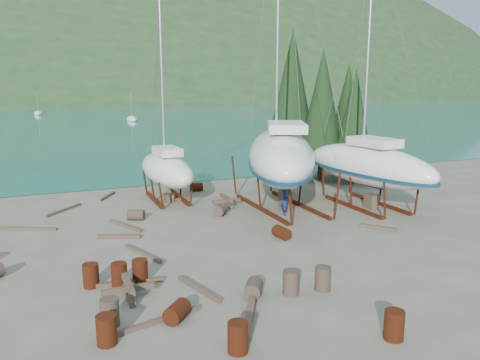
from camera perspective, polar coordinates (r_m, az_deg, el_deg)
name	(u,v)px	position (r m, az deg, el deg)	size (l,w,h in m)	color
ground	(225,251)	(21.03, -1.87, -8.64)	(600.00, 600.00, 0.00)	#605A4B
bay_water	(53,97)	(333.61, -21.87, 9.39)	(700.00, 700.00, 0.00)	#197581
far_hill	(52,97)	(338.61, -21.89, 9.41)	(800.00, 360.00, 110.00)	#20381C
far_house_center	(5,97)	(208.91, -26.69, 9.07)	(6.60, 5.60, 5.60)	beige
far_house_right	(133,96)	(211.77, -12.90, 10.00)	(6.60, 5.60, 5.60)	beige
cypress_near_right	(322,105)	(36.21, 9.99, 9.01)	(3.60, 3.60, 10.00)	black
cypress_mid_right	(354,118)	(35.45, 13.75, 7.40)	(3.06, 3.06, 8.50)	black
cypress_back_left	(292,93)	(37.13, 6.36, 10.51)	(4.14, 4.14, 11.50)	black
cypress_far_right	(347,111)	(38.74, 12.93, 8.18)	(3.24, 3.24, 9.00)	black
moored_boat_mid	(132,119)	(100.16, -13.04, 7.24)	(2.00, 5.00, 6.05)	white
moored_boat_far	(38,113)	(128.65, -23.39, 7.47)	(2.00, 5.00, 6.05)	white
large_sailboat_near	(281,155)	(27.60, 5.01, 3.06)	(8.66, 13.10, 20.01)	white
large_sailboat_far	(368,164)	(28.97, 15.32, 1.86)	(4.02, 10.31, 15.90)	white
small_sailboat_shore	(166,169)	(29.96, -8.97, 1.32)	(2.84, 7.82, 12.31)	white
worker	(285,200)	(26.54, 5.47, -2.46)	(0.63, 0.42, 1.73)	navy
drum_0	(107,330)	(14.38, -15.96, -17.16)	(0.58, 0.58, 0.88)	#54260E
drum_1	(254,288)	(16.73, 1.66, -13.02)	(0.58, 0.58, 0.88)	#2D2823
drum_3	(238,337)	(13.53, -0.27, -18.62)	(0.58, 0.58, 0.88)	#54260E
drum_4	(196,187)	(32.67, -5.34, -0.86)	(0.58, 0.58, 0.88)	#54260E
drum_5	(323,278)	(17.35, 10.06, -11.74)	(0.58, 0.58, 0.88)	#2D2823
drum_6	(281,232)	(22.68, 5.07, -6.39)	(0.58, 0.58, 0.88)	#54260E
drum_7	(394,325)	(14.80, 18.27, -16.44)	(0.58, 0.58, 0.88)	#54260E
drum_9	(136,215)	(26.22, -12.57, -4.16)	(0.58, 0.58, 0.88)	#2D2823
drum_10	(91,276)	(18.17, -17.72, -11.03)	(0.58, 0.58, 0.88)	#54260E
drum_11	(221,210)	(26.56, -2.32, -3.69)	(0.58, 0.58, 0.88)	#2D2823
drum_12	(177,312)	(15.29, -7.68, -15.62)	(0.58, 0.58, 0.88)	#54260E
drum_13	(119,275)	(17.97, -14.51, -11.10)	(0.58, 0.58, 0.88)	#54260E
drum_14	(140,271)	(18.13, -12.09, -10.79)	(0.58, 0.58, 0.88)	#54260E
drum_16	(110,312)	(15.32, -15.60, -15.27)	(0.58, 0.58, 0.88)	#2D2823
drum_17	(291,282)	(16.88, 6.23, -12.31)	(0.58, 0.58, 0.88)	#2D2823
timber_0	(64,210)	(29.29, -20.66, -3.43)	(0.14, 2.92, 0.14)	brown
timber_1	(378,228)	(25.00, 16.51, -5.60)	(0.19, 1.81, 0.19)	brown
timber_3	(155,322)	(15.29, -10.31, -16.62)	(0.15, 3.17, 0.15)	brown
timber_5	(199,289)	(17.25, -5.03, -13.05)	(0.16, 2.57, 0.16)	brown
timber_6	(176,200)	(30.00, -7.75, -2.40)	(0.19, 1.97, 0.19)	brown
timber_8	(119,237)	(23.37, -14.55, -6.69)	(0.19, 2.04, 0.19)	brown
timber_9	(107,196)	(31.97, -15.87, -1.92)	(0.15, 2.32, 0.15)	brown
timber_10	(125,226)	(25.10, -13.79, -5.42)	(0.16, 2.64, 0.16)	brown
timber_11	(143,253)	(20.94, -11.75, -8.75)	(0.15, 2.75, 0.15)	brown
timber_12	(128,282)	(18.14, -13.44, -12.05)	(0.17, 2.55, 0.17)	brown
timber_15	(26,228)	(26.30, -24.61, -5.40)	(0.15, 3.19, 0.15)	brown
timber_16	(249,321)	(14.99, 1.05, -16.85)	(0.23, 3.01, 0.23)	brown
timber_pile_fore	(128,289)	(17.08, -13.48, -12.79)	(1.80, 1.80, 0.60)	brown
timber_pile_aft	(226,201)	(28.59, -1.68, -2.57)	(1.80, 1.80, 0.60)	brown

